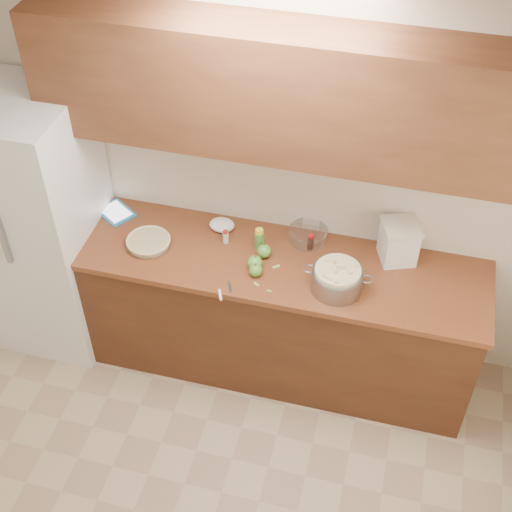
% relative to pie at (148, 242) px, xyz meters
% --- Properties ---
extents(room_shell, '(3.60, 3.60, 3.60)m').
position_rel_pie_xyz_m(room_shell, '(0.71, -1.42, 0.36)').
color(room_shell, tan).
rests_on(room_shell, ground).
extents(counter_run, '(2.64, 0.68, 0.92)m').
position_rel_pie_xyz_m(counter_run, '(0.71, 0.05, -0.48)').
color(counter_run, '#4E2815').
rests_on(counter_run, ground).
extents(upper_cabinets, '(2.60, 0.34, 0.70)m').
position_rel_pie_xyz_m(upper_cabinets, '(0.71, 0.21, 1.01)').
color(upper_cabinets, brown).
rests_on(upper_cabinets, room_shell).
extents(fridge, '(0.70, 0.70, 1.80)m').
position_rel_pie_xyz_m(fridge, '(-0.73, 0.02, -0.04)').
color(fridge, white).
rests_on(fridge, ground).
extents(pie, '(0.28, 0.28, 0.04)m').
position_rel_pie_xyz_m(pie, '(0.00, 0.00, 0.00)').
color(pie, silver).
rests_on(pie, counter_run).
extents(colander, '(0.40, 0.30, 0.15)m').
position_rel_pie_xyz_m(colander, '(1.16, -0.07, 0.05)').
color(colander, gray).
rests_on(colander, counter_run).
extents(flour_canister, '(0.27, 0.27, 0.26)m').
position_rel_pie_xyz_m(flour_canister, '(1.46, 0.26, 0.11)').
color(flour_canister, silver).
rests_on(flour_canister, counter_run).
extents(tablet, '(0.28, 0.27, 0.02)m').
position_rel_pie_xyz_m(tablet, '(-0.31, 0.22, -0.01)').
color(tablet, '#287FC2').
rests_on(tablet, counter_run).
extents(paring_knife, '(0.08, 0.16, 0.02)m').
position_rel_pie_xyz_m(paring_knife, '(0.54, -0.29, -0.02)').
color(paring_knife, gray).
rests_on(paring_knife, counter_run).
extents(lemon_bottle, '(0.05, 0.05, 0.15)m').
position_rel_pie_xyz_m(lemon_bottle, '(0.65, 0.14, 0.05)').
color(lemon_bottle, '#4C8C38').
rests_on(lemon_bottle, counter_run).
extents(cinnamon_shaker, '(0.04, 0.04, 0.09)m').
position_rel_pie_xyz_m(cinnamon_shaker, '(0.44, 0.14, 0.02)').
color(cinnamon_shaker, beige).
rests_on(cinnamon_shaker, counter_run).
extents(vanilla_bottle, '(0.04, 0.04, 0.11)m').
position_rel_pie_xyz_m(vanilla_bottle, '(0.95, 0.21, 0.03)').
color(vanilla_bottle, black).
rests_on(vanilla_bottle, counter_run).
extents(mixing_bowl, '(0.23, 0.23, 0.09)m').
position_rel_pie_xyz_m(mixing_bowl, '(0.92, 0.28, 0.02)').
color(mixing_bowl, silver).
rests_on(mixing_bowl, counter_run).
extents(paper_towel, '(0.17, 0.14, 0.06)m').
position_rel_pie_xyz_m(paper_towel, '(0.39, 0.25, 0.01)').
color(paper_towel, white).
rests_on(paper_towel, counter_run).
extents(apple_left, '(0.09, 0.09, 0.10)m').
position_rel_pie_xyz_m(apple_left, '(0.67, -0.04, 0.02)').
color(apple_left, '#51962F').
rests_on(apple_left, counter_run).
extents(apple_center, '(0.08, 0.08, 0.10)m').
position_rel_pie_xyz_m(apple_center, '(0.70, 0.07, 0.02)').
color(apple_center, '#51962F').
rests_on(apple_center, counter_run).
extents(apple_front, '(0.08, 0.08, 0.09)m').
position_rel_pie_xyz_m(apple_front, '(0.69, -0.09, 0.02)').
color(apple_front, '#51962F').
rests_on(apple_front, counter_run).
extents(peel_a, '(0.05, 0.04, 0.00)m').
position_rel_pie_xyz_m(peel_a, '(0.79, 0.01, -0.02)').
color(peel_a, '#95B658').
rests_on(peel_a, counter_run).
extents(peel_b, '(0.03, 0.02, 0.00)m').
position_rel_pie_xyz_m(peel_b, '(0.80, -0.20, -0.02)').
color(peel_b, '#95B658').
rests_on(peel_b, counter_run).
extents(peel_c, '(0.04, 0.03, 0.00)m').
position_rel_pie_xyz_m(peel_c, '(0.71, -0.16, -0.02)').
color(peel_c, '#95B658').
rests_on(peel_c, counter_run).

